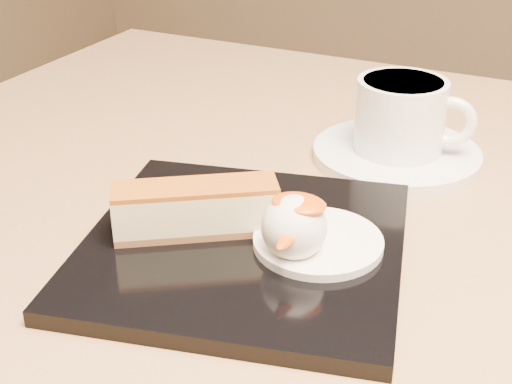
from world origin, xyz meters
The scene contains 9 objects.
table centered at (0.00, 0.00, 0.56)m, with size 0.80×0.80×0.72m.
dessert_plate centered at (0.02, -0.07, 0.73)m, with size 0.22×0.22×0.01m, color black.
cheesecake centered at (-0.02, -0.08, 0.75)m, with size 0.11×0.09×0.04m.
cream_smear centered at (0.07, -0.06, 0.73)m, with size 0.09×0.09×0.01m, color white.
ice_cream_scoop centered at (0.06, -0.08, 0.75)m, with size 0.04×0.04×0.04m, color white.
mango_sauce centered at (0.06, -0.07, 0.77)m, with size 0.04×0.03×0.01m, color #E74B07.
mint_sprig centered at (0.04, -0.03, 0.74)m, with size 0.03×0.02×0.00m.
saucer centered at (0.07, 0.13, 0.72)m, with size 0.15×0.15×0.01m, color white.
coffee_cup centered at (0.07, 0.13, 0.76)m, with size 0.11×0.08×0.06m.
Camera 1 is at (0.21, -0.45, 0.99)m, focal length 50.00 mm.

